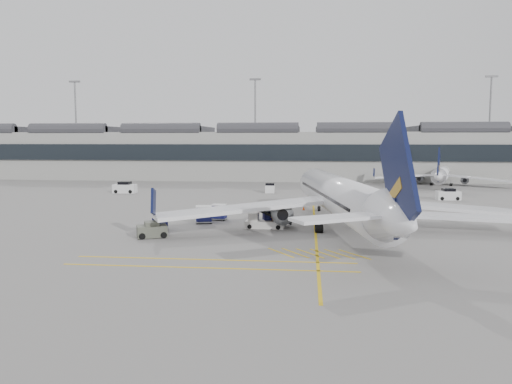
# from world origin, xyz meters

# --- Properties ---
(ground) EXTENTS (220.00, 220.00, 0.00)m
(ground) POSITION_xyz_m (0.00, 0.00, 0.00)
(ground) COLOR gray
(ground) RESTS_ON ground
(terminal) EXTENTS (200.00, 20.45, 12.40)m
(terminal) POSITION_xyz_m (0.00, 71.93, 6.14)
(terminal) COLOR #9E9E99
(terminal) RESTS_ON ground
(light_masts) EXTENTS (113.00, 0.60, 25.45)m
(light_masts) POSITION_xyz_m (-1.67, 86.00, 14.49)
(light_masts) COLOR slate
(light_masts) RESTS_ON ground
(apron_markings) EXTENTS (0.25, 60.00, 0.01)m
(apron_markings) POSITION_xyz_m (10.00, 10.00, 0.01)
(apron_markings) COLOR gold
(apron_markings) RESTS_ON ground
(airliner_main) EXTENTS (38.32, 42.17, 11.27)m
(airliner_main) POSITION_xyz_m (12.69, 4.60, 3.31)
(airliner_main) COLOR white
(airliner_main) RESTS_ON ground
(airliner_far) EXTENTS (26.10, 28.95, 7.94)m
(airliner_far) POSITION_xyz_m (36.46, 57.78, 2.33)
(airliner_far) COLOR white
(airliner_far) RESTS_ON ground
(belt_loader) EXTENTS (4.98, 1.84, 2.03)m
(belt_loader) POSITION_xyz_m (4.58, 4.46, 0.59)
(belt_loader) COLOR silver
(belt_loader) RESTS_ON ground
(baggage_cart_a) EXTENTS (2.05, 1.84, 1.82)m
(baggage_cart_a) POSITION_xyz_m (5.23, 5.60, 0.97)
(baggage_cart_a) COLOR gray
(baggage_cart_a) RESTS_ON ground
(baggage_cart_b) EXTENTS (1.86, 1.58, 1.84)m
(baggage_cart_b) POSITION_xyz_m (-1.04, 9.07, 0.98)
(baggage_cart_b) COLOR gray
(baggage_cart_b) RESTS_ON ground
(baggage_cart_c) EXTENTS (1.93, 1.71, 1.75)m
(baggage_cart_c) POSITION_xyz_m (-5.94, 2.05, 0.94)
(baggage_cart_c) COLOR gray
(baggage_cart_c) RESTS_ON ground
(baggage_cart_d) EXTENTS (2.16, 1.92, 1.95)m
(baggage_cart_d) POSITION_xyz_m (-2.36, 6.72, 1.05)
(baggage_cart_d) COLOR gray
(baggage_cart_d) RESTS_ON ground
(ramp_agent_a) EXTENTS (0.84, 0.87, 2.02)m
(ramp_agent_a) POSITION_xyz_m (3.69, 5.91, 1.01)
(ramp_agent_a) COLOR #EF570C
(ramp_agent_a) RESTS_ON ground
(ramp_agent_b) EXTENTS (1.11, 0.99, 1.88)m
(ramp_agent_b) POSITION_xyz_m (5.45, 5.21, 0.94)
(ramp_agent_b) COLOR orange
(ramp_agent_b) RESTS_ON ground
(pushback_tug) EXTENTS (3.21, 2.64, 1.55)m
(pushback_tug) POSITION_xyz_m (-5.58, -1.83, 0.69)
(pushback_tug) COLOR #535548
(pushback_tug) RESTS_ON ground
(safety_cone_nose) EXTENTS (0.35, 0.35, 0.49)m
(safety_cone_nose) POSITION_xyz_m (8.66, 18.33, 0.25)
(safety_cone_nose) COLOR #F24C0A
(safety_cone_nose) RESTS_ON ground
(safety_cone_engine) EXTENTS (0.40, 0.40, 0.55)m
(safety_cone_engine) POSITION_xyz_m (15.59, 3.13, 0.28)
(safety_cone_engine) COLOR #F24C0A
(safety_cone_engine) RESTS_ON ground
(service_van_left) EXTENTS (3.91, 1.99, 2.00)m
(service_van_left) POSITION_xyz_m (-22.75, 36.59, 0.90)
(service_van_left) COLOR silver
(service_van_left) RESTS_ON ground
(service_van_mid) EXTENTS (1.82, 3.38, 1.69)m
(service_van_mid) POSITION_xyz_m (2.50, 40.17, 0.76)
(service_van_mid) COLOR silver
(service_van_mid) RESTS_ON ground
(service_van_right) EXTENTS (3.57, 1.90, 1.80)m
(service_van_right) POSITION_xyz_m (30.89, 32.10, 0.80)
(service_van_right) COLOR silver
(service_van_right) RESTS_ON ground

